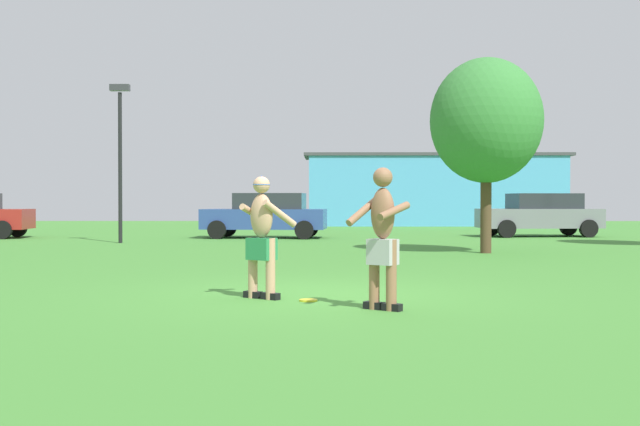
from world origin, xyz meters
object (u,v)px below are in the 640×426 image
object	(u,v)px
frisbee	(308,300)
car_blue_near_post	(266,215)
player_in_gray	(382,235)
lamp_post	(120,144)
car_gray_mid_lot	(540,214)
tree_left_field	(486,121)
player_with_cap	(262,232)

from	to	relation	value
frisbee	car_blue_near_post	size ratio (longest dim) A/B	0.05
player_in_gray	lamp_post	distance (m)	16.86
car_gray_mid_lot	tree_left_field	bearing A→B (deg)	-112.50
car_blue_near_post	car_gray_mid_lot	world-z (taller)	same
car_blue_near_post	tree_left_field	size ratio (longest dim) A/B	0.90
player_with_cap	car_blue_near_post	distance (m)	17.42
player_with_cap	car_gray_mid_lot	bearing A→B (deg)	64.90
lamp_post	tree_left_field	bearing A→B (deg)	-24.08
player_with_cap	lamp_post	world-z (taller)	lamp_post
player_with_cap	tree_left_field	bearing A→B (deg)	62.44
lamp_post	frisbee	bearing A→B (deg)	-66.64
frisbee	tree_left_field	bearing A→B (deg)	66.18
frisbee	car_gray_mid_lot	xyz separation A→B (m)	(8.08, 18.87, 0.81)
player_in_gray	frisbee	distance (m)	1.53
car_blue_near_post	lamp_post	xyz separation A→B (m)	(-4.28, -3.35, 2.26)
player_with_cap	car_blue_near_post	xyz separation A→B (m)	(-1.26, 17.38, -0.08)
frisbee	car_gray_mid_lot	bearing A→B (deg)	66.82
frisbee	tree_left_field	world-z (taller)	tree_left_field
car_gray_mid_lot	tree_left_field	distance (m)	10.30
player_with_cap	car_gray_mid_lot	size ratio (longest dim) A/B	0.37
player_with_cap	frisbee	size ratio (longest dim) A/B	6.91
player_with_cap	lamp_post	size ratio (longest dim) A/B	0.34
frisbee	car_blue_near_post	bearing A→B (deg)	96.13
player_with_cap	car_gray_mid_lot	xyz separation A→B (m)	(8.71, 18.60, -0.08)
player_with_cap	frisbee	xyz separation A→B (m)	(0.63, -0.27, -0.90)
player_in_gray	frisbee	world-z (taller)	player_in_gray
player_in_gray	tree_left_field	distance (m)	11.26
tree_left_field	frisbee	bearing A→B (deg)	-113.82
car_blue_near_post	tree_left_field	bearing A→B (deg)	-52.48
player_in_gray	frisbee	xyz separation A→B (m)	(-0.92, 0.84, -0.90)
car_gray_mid_lot	lamp_post	distance (m)	15.14
frisbee	car_gray_mid_lot	world-z (taller)	car_gray_mid_lot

